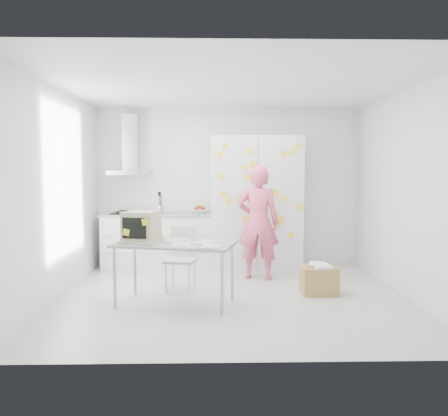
{
  "coord_description": "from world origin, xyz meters",
  "views": [
    {
      "loc": [
        -0.24,
        -5.61,
        1.65
      ],
      "look_at": [
        -0.1,
        0.71,
        1.1
      ],
      "focal_mm": 35.0,
      "sensor_mm": 36.0,
      "label": 1
    }
  ],
  "objects_px": {
    "desk": "(153,234)",
    "cardboard_box": "(319,280)",
    "person": "(258,222)",
    "chair": "(182,254)"
  },
  "relations": [
    {
      "from": "person",
      "to": "cardboard_box",
      "type": "height_order",
      "value": "person"
    },
    {
      "from": "desk",
      "to": "person",
      "type": "bearing_deg",
      "value": 52.99
    },
    {
      "from": "desk",
      "to": "cardboard_box",
      "type": "relative_size",
      "value": 3.36
    },
    {
      "from": "chair",
      "to": "cardboard_box",
      "type": "relative_size",
      "value": 1.87
    },
    {
      "from": "chair",
      "to": "person",
      "type": "bearing_deg",
      "value": 39.32
    },
    {
      "from": "person",
      "to": "cardboard_box",
      "type": "xyz_separation_m",
      "value": [
        0.73,
        -0.85,
        -0.67
      ]
    },
    {
      "from": "desk",
      "to": "cardboard_box",
      "type": "height_order",
      "value": "desk"
    },
    {
      "from": "desk",
      "to": "cardboard_box",
      "type": "bearing_deg",
      "value": 21.97
    },
    {
      "from": "chair",
      "to": "cardboard_box",
      "type": "xyz_separation_m",
      "value": [
        1.84,
        -0.27,
        -0.3
      ]
    },
    {
      "from": "person",
      "to": "desk",
      "type": "xyz_separation_m",
      "value": [
        -1.41,
        -1.17,
        0.0
      ]
    }
  ]
}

